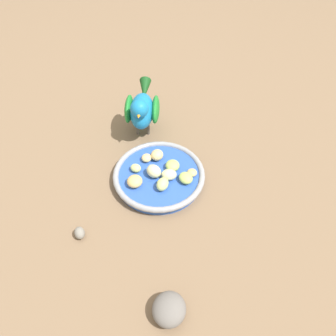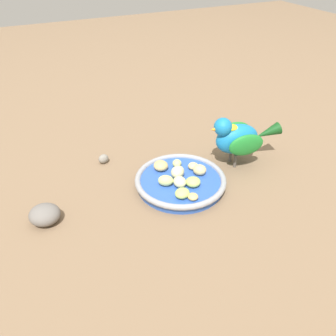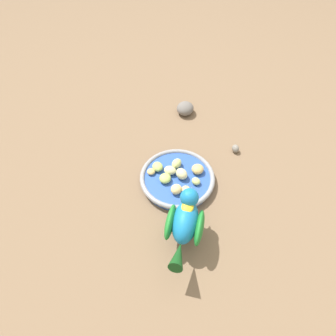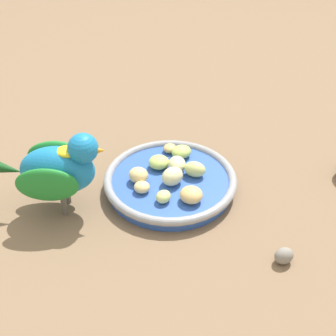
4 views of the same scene
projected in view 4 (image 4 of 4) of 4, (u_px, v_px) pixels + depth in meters
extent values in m
plane|color=#7A6047|center=(175.00, 188.00, 0.85)|extent=(4.00, 4.00, 0.00)
cylinder|color=#2D56B7|center=(170.00, 184.00, 0.84)|extent=(0.22, 0.22, 0.02)
torus|color=#93969B|center=(170.00, 179.00, 0.83)|extent=(0.23, 0.23, 0.01)
ellipsoid|color=beige|center=(172.00, 176.00, 0.82)|extent=(0.05, 0.05, 0.03)
ellipsoid|color=#B2CC66|center=(159.00, 162.00, 0.85)|extent=(0.04, 0.04, 0.02)
ellipsoid|color=#C6D17A|center=(163.00, 197.00, 0.78)|extent=(0.04, 0.04, 0.02)
ellipsoid|color=beige|center=(177.00, 164.00, 0.85)|extent=(0.04, 0.03, 0.03)
ellipsoid|color=#E5C67F|center=(138.00, 174.00, 0.82)|extent=(0.05, 0.05, 0.03)
ellipsoid|color=#C6D17A|center=(195.00, 169.00, 0.83)|extent=(0.04, 0.05, 0.03)
ellipsoid|color=#E5C67F|center=(142.00, 187.00, 0.80)|extent=(0.03, 0.03, 0.02)
ellipsoid|color=#B2CC66|center=(181.00, 152.00, 0.88)|extent=(0.04, 0.05, 0.02)
ellipsoid|color=tan|center=(168.00, 148.00, 0.90)|extent=(0.04, 0.04, 0.01)
ellipsoid|color=tan|center=(191.00, 195.00, 0.78)|extent=(0.05, 0.05, 0.02)
cylinder|color=#59544C|center=(68.00, 194.00, 0.81)|extent=(0.01, 0.01, 0.04)
cylinder|color=#59544C|center=(64.00, 205.00, 0.78)|extent=(0.01, 0.01, 0.04)
ellipsoid|color=#197AB7|center=(58.00, 170.00, 0.76)|extent=(0.08, 0.13, 0.08)
ellipsoid|color=#1E7F2D|center=(57.00, 157.00, 0.79)|extent=(0.03, 0.10, 0.06)
ellipsoid|color=#1E7F2D|center=(47.00, 185.00, 0.73)|extent=(0.03, 0.10, 0.06)
cone|color=#144719|center=(0.00, 167.00, 0.76)|extent=(0.04, 0.08, 0.05)
sphere|color=#197AB7|center=(83.00, 148.00, 0.73)|extent=(0.05, 0.05, 0.05)
cone|color=orange|center=(98.00, 150.00, 0.73)|extent=(0.02, 0.02, 0.02)
ellipsoid|color=yellow|center=(68.00, 151.00, 0.74)|extent=(0.04, 0.04, 0.01)
ellipsoid|color=gray|center=(284.00, 256.00, 0.70)|extent=(0.03, 0.03, 0.03)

